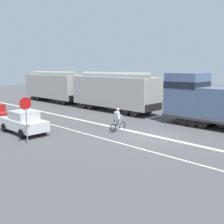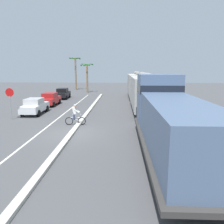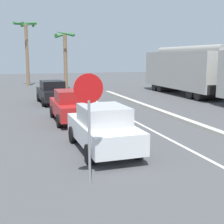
# 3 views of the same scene
# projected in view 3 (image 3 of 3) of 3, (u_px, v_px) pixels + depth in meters

# --- Properties ---
(lane_stripe) EXTENTS (0.14, 36.00, 0.01)m
(lane_stripe) POSITION_uv_depth(u_px,v_px,m) (188.00, 149.00, 11.21)
(lane_stripe) COLOR silver
(lane_stripe) RESTS_ON ground
(hopper_car_middle) EXTENTS (2.90, 10.60, 4.18)m
(hopper_car_middle) POSITION_uv_depth(u_px,v_px,m) (186.00, 71.00, 27.16)
(hopper_car_middle) COLOR #B0AEA6
(hopper_car_middle) RESTS_ON ground
(parked_car_white) EXTENTS (1.88, 4.22, 1.62)m
(parked_car_white) POSITION_uv_depth(u_px,v_px,m) (103.00, 128.00, 10.96)
(parked_car_white) COLOR silver
(parked_car_white) RESTS_ON ground
(parked_car_red) EXTENTS (1.84, 4.20, 1.62)m
(parked_car_red) POSITION_uv_depth(u_px,v_px,m) (71.00, 106.00, 15.95)
(parked_car_red) COLOR red
(parked_car_red) RESTS_ON ground
(parked_car_black) EXTENTS (1.97, 4.27, 1.62)m
(parked_car_black) POSITION_uv_depth(u_px,v_px,m) (52.00, 92.00, 22.13)
(parked_car_black) COLOR black
(parked_car_black) RESTS_ON ground
(stop_sign) EXTENTS (0.76, 0.08, 2.88)m
(stop_sign) POSITION_uv_depth(u_px,v_px,m) (89.00, 107.00, 7.88)
(stop_sign) COLOR gray
(stop_sign) RESTS_ON ground
(palm_tree_near) EXTENTS (2.31, 2.30, 5.84)m
(palm_tree_near) POSITION_uv_depth(u_px,v_px,m) (65.00, 48.00, 30.81)
(palm_tree_near) COLOR #846647
(palm_tree_near) RESTS_ON ground
(palm_tree_far) EXTENTS (2.65, 2.68, 7.16)m
(palm_tree_far) POSITION_uv_depth(u_px,v_px,m) (26.00, 39.00, 34.96)
(palm_tree_far) COLOR #846647
(palm_tree_far) RESTS_ON ground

